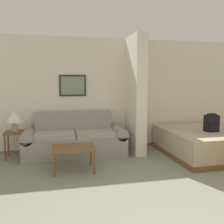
# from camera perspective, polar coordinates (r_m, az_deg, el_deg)

# --- Properties ---
(wall_back) EXTENTS (7.73, 0.16, 2.60)m
(wall_back) POSITION_cam_1_polar(r_m,az_deg,el_deg) (6.04, 1.21, 4.10)
(wall_back) COLOR silver
(wall_back) RESTS_ON ground_plane
(wall_partition_pillar) EXTENTS (0.24, 0.89, 2.60)m
(wall_partition_pillar) POSITION_cam_1_polar(r_m,az_deg,el_deg) (5.63, 5.38, 3.93)
(wall_partition_pillar) COLOR silver
(wall_partition_pillar) RESTS_ON ground_plane
(couch) EXTENTS (2.19, 0.84, 0.92)m
(couch) POSITION_cam_1_polar(r_m,az_deg,el_deg) (5.53, -8.47, -6.34)
(couch) COLOR gray
(couch) RESTS_ON ground_plane
(coffee_table) EXTENTS (0.75, 0.54, 0.44)m
(coffee_table) POSITION_cam_1_polar(r_m,az_deg,el_deg) (4.53, -8.78, -8.47)
(coffee_table) COLOR brown
(coffee_table) RESTS_ON ground_plane
(side_table) EXTENTS (0.41, 0.41, 0.56)m
(side_table) POSITION_cam_1_polar(r_m,az_deg,el_deg) (5.59, -21.27, -5.23)
(side_table) COLOR brown
(side_table) RESTS_ON ground_plane
(table_lamp) EXTENTS (0.32, 0.32, 0.46)m
(table_lamp) POSITION_cam_1_polar(r_m,az_deg,el_deg) (5.53, -21.46, -1.06)
(table_lamp) COLOR tan
(table_lamp) RESTS_ON side_table
(bed) EXTENTS (1.88, 1.95, 0.55)m
(bed) POSITION_cam_1_polar(r_m,az_deg,el_deg) (5.92, 21.03, -6.34)
(bed) COLOR brown
(bed) RESTS_ON ground_plane
(backpack) EXTENTS (0.28, 0.20, 0.39)m
(backpack) POSITION_cam_1_polar(r_m,az_deg,el_deg) (5.64, 21.82, -2.15)
(backpack) COLOR black
(backpack) RESTS_ON bed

